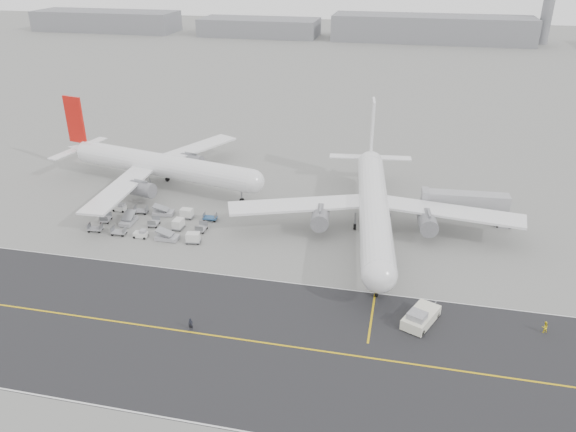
% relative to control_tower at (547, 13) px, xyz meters
% --- Properties ---
extents(ground, '(700.00, 700.00, 0.00)m').
position_rel_control_tower_xyz_m(ground, '(-100.00, -265.00, -16.25)').
color(ground, gray).
rests_on(ground, ground).
extents(taxiway, '(220.00, 59.00, 0.03)m').
position_rel_control_tower_xyz_m(taxiway, '(-94.98, -282.98, -16.24)').
color(taxiway, '#29292B').
rests_on(taxiway, ground).
extents(horizon_buildings, '(520.00, 28.00, 28.00)m').
position_rel_control_tower_xyz_m(horizon_buildings, '(-70.00, -5.00, -16.25)').
color(horizon_buildings, gray).
rests_on(horizon_buildings, ground).
extents(control_tower, '(7.00, 7.00, 31.25)m').
position_rel_control_tower_xyz_m(control_tower, '(0.00, 0.00, 0.00)').
color(control_tower, gray).
rests_on(control_tower, ground).
extents(airliner_a, '(52.74, 51.64, 18.42)m').
position_rel_control_tower_xyz_m(airliner_a, '(-121.64, -233.87, -10.94)').
color(airliner_a, white).
rests_on(airliner_a, ground).
extents(airliner_b, '(55.64, 56.54, 19.53)m').
position_rel_control_tower_xyz_m(airliner_b, '(-72.39, -245.65, -10.63)').
color(airliner_b, white).
rests_on(airliner_b, ground).
extents(pushback_tug, '(5.87, 9.08, 2.62)m').
position_rel_control_tower_xyz_m(pushback_tug, '(-62.99, -273.69, -15.18)').
color(pushback_tug, silver).
rests_on(pushback_tug, ground).
extents(jet_bridge, '(17.65, 4.32, 6.63)m').
position_rel_control_tower_xyz_m(jet_bridge, '(-54.84, -238.18, -11.63)').
color(jet_bridge, gray).
rests_on(jet_bridge, ground).
extents(gse_cluster, '(29.04, 18.92, 2.10)m').
position_rel_control_tower_xyz_m(gse_cluster, '(-114.63, -252.86, -16.25)').
color(gse_cluster, '#A2A2A7').
rests_on(gse_cluster, ground).
extents(stray_dolly, '(2.89, 2.99, 1.59)m').
position_rel_control_tower_xyz_m(stray_dolly, '(-68.73, -258.31, -16.25)').
color(stray_dolly, silver).
rests_on(stray_dolly, ground).
extents(ground_crew_a, '(0.76, 0.55, 1.95)m').
position_rel_control_tower_xyz_m(ground_crew_a, '(-95.17, -282.45, -15.28)').
color(ground_crew_a, black).
rests_on(ground_crew_a, ground).
extents(ground_crew_b, '(1.06, 0.93, 1.82)m').
position_rel_control_tower_xyz_m(ground_crew_b, '(-45.62, -271.98, -15.35)').
color(ground_crew_b, yellow).
rests_on(ground_crew_b, ground).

